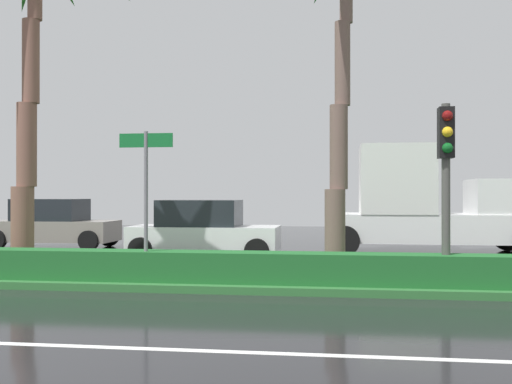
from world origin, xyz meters
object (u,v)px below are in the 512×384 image
Objects in this scene: traffic_signal_median_right at (446,160)px; street_name_sign at (146,185)px; box_truck_lead at (427,205)px; car_in_traffic_third at (203,231)px; car_in_traffic_second at (53,224)px.

traffic_signal_median_right is 5.85m from street_name_sign.
street_name_sign is at bearing -128.82° from box_truck_lead.
car_in_traffic_third is at bearing 137.38° from traffic_signal_median_right.
car_in_traffic_third is 7.27m from box_truck_lead.
car_in_traffic_second is 0.67× the size of box_truck_lead.
traffic_signal_median_right is 0.54× the size of box_truck_lead.
traffic_signal_median_right is 8.23m from car_in_traffic_third.
street_name_sign is at bearing -88.99° from car_in_traffic_third.
traffic_signal_median_right is at bearing -34.53° from car_in_traffic_second.
box_truck_lead is at bearing 84.39° from traffic_signal_median_right.
car_in_traffic_second is at bearing 126.34° from street_name_sign.
traffic_signal_median_right reaches higher than car_in_traffic_third.
car_in_traffic_third is at bearing -158.30° from box_truck_lead.
traffic_signal_median_right is at bearing -42.62° from car_in_traffic_third.
traffic_signal_median_right is 0.80× the size of car_in_traffic_third.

